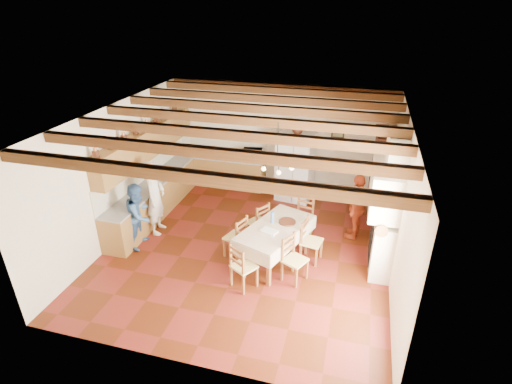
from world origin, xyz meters
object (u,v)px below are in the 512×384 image
chair_right_near (295,259)px  chair_right_far (312,241)px  person_man (155,198)px  person_woman_red (357,206)px  chair_end_near (244,265)px  person_woman_blue (139,215)px  chair_left_near (235,236)px  hutch (382,174)px  chair_left_far (257,221)px  microwave (253,154)px  dining_table (276,230)px  refrigerator (296,167)px  chair_end_far (303,217)px

chair_right_near → chair_right_far: 0.77m
person_man → person_woman_red: 4.60m
chair_end_near → person_woman_blue: (-2.62, 0.79, 0.27)m
chair_left_near → chair_end_near: bearing=45.2°
hutch → chair_left_far: 3.37m
chair_left_near → microwave: (-0.55, 3.30, 0.57)m
chair_left_near → chair_right_far: 1.60m
person_woman_red → chair_end_near: bearing=-26.4°
chair_left_far → chair_right_near: size_ratio=1.00×
hutch → chair_left_near: hutch is taller
person_woman_blue → person_man: bearing=-12.3°
dining_table → chair_left_near: 0.88m
chair_left_far → dining_table: bearing=72.9°
person_woman_red → chair_right_far: bearing=-21.7°
refrigerator → person_woman_blue: size_ratio=1.24×
chair_end_near → microwave: bearing=-44.2°
chair_end_far → chair_end_near: bearing=-98.6°
chair_left_near → person_woman_blue: person_woman_blue is taller
refrigerator → chair_right_near: refrigerator is taller
hutch → chair_end_near: hutch is taller
chair_end_far → person_woman_red: (1.17, 0.25, 0.30)m
chair_left_near → chair_right_far: size_ratio=1.00×
dining_table → microwave: (-1.39, 3.21, 0.34)m
chair_end_near → chair_left_near: bearing=-31.0°
person_woman_blue → microwave: bearing=-29.7°
chair_end_far → person_woman_blue: bearing=-147.1°
microwave → person_woman_red: bearing=-42.5°
chair_right_near → microwave: bearing=52.4°
hutch → dining_table: size_ratio=1.08×
chair_left_near → person_man: bearing=-84.2°
chair_right_far → chair_left_near: bearing=108.8°
refrigerator → dining_table: (0.12, -2.95, -0.22)m
person_woman_red → dining_table: bearing=-36.2°
chair_left_near → chair_right_near: same height
refrigerator → chair_end_near: 4.00m
chair_right_near → microwave: 4.28m
person_woman_blue → chair_left_near: bearing=-91.0°
person_man → chair_left_near: bearing=-111.2°
dining_table → chair_left_near: bearing=-173.7°
chair_end_far → hutch: bearing=53.8°
chair_end_near → person_woman_red: size_ratio=0.61×
chair_right_far → chair_left_far: bearing=79.7°
chair_left_near → chair_left_far: (0.29, 0.72, 0.00)m
chair_left_far → chair_end_far: bearing=148.2°
dining_table → chair_left_far: chair_left_far is taller
chair_right_far → chair_end_far: size_ratio=1.00×
chair_left_far → chair_right_far: same height
chair_left_near → chair_right_far: bearing=117.5°
refrigerator → person_man: 3.81m
refrigerator → microwave: refrigerator is taller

